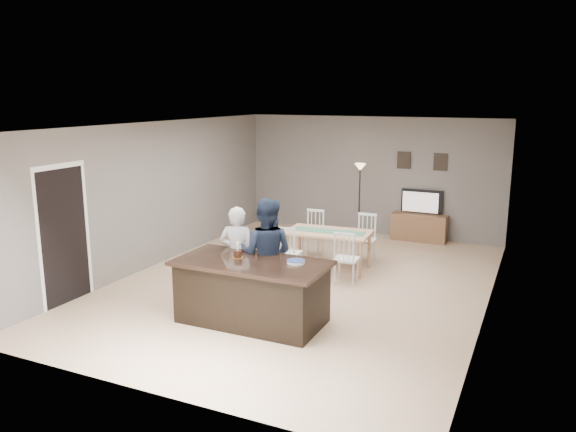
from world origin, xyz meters
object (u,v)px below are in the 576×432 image
at_px(woman, 237,256).
at_px(dining_table, 328,238).
at_px(kitchen_island, 252,292).
at_px(floor_lamp, 360,180).
at_px(television, 421,202).
at_px(birthday_cake, 238,254).
at_px(tv_console, 419,227).
at_px(plate_stack, 296,262).
at_px(man, 266,254).

xyz_separation_m(woman, dining_table, (0.65, 2.24, -0.17)).
height_order(kitchen_island, floor_lamp, floor_lamp).
xyz_separation_m(television, birthday_cake, (-1.47, -5.56, 0.09)).
bearing_deg(tv_console, plate_stack, -96.37).
relative_size(television, man, 0.53).
height_order(television, man, man).
relative_size(kitchen_island, tv_console, 1.79).
bearing_deg(television, birthday_cake, 75.22).
relative_size(woman, dining_table, 0.85).
xyz_separation_m(kitchen_island, birthday_cake, (-0.27, 0.08, 0.50)).
bearing_deg(dining_table, woman, -109.97).
xyz_separation_m(kitchen_island, man, (-0.05, 0.55, 0.40)).
relative_size(man, dining_table, 0.94).
xyz_separation_m(television, dining_table, (-1.10, -2.85, -0.27)).
bearing_deg(plate_stack, birthday_cake, -173.30).
bearing_deg(man, dining_table, -102.55).
xyz_separation_m(woman, birthday_cake, (0.28, -0.47, 0.19)).
height_order(tv_console, dining_table, dining_table).
bearing_deg(plate_stack, man, 150.50).
height_order(television, dining_table, television).
relative_size(kitchen_island, man, 1.26).
relative_size(kitchen_island, television, 2.35).
bearing_deg(tv_console, kitchen_island, -102.16).
bearing_deg(television, tv_console, 90.00).
xyz_separation_m(kitchen_island, television, (1.20, 5.64, 0.41)).
bearing_deg(floor_lamp, plate_stack, -82.13).
bearing_deg(tv_console, television, 90.00).
bearing_deg(kitchen_island, dining_table, 87.94).
relative_size(tv_console, woman, 0.78).
xyz_separation_m(television, floor_lamp, (-1.31, -0.36, 0.45)).
distance_m(man, floor_lamp, 4.76).
height_order(television, floor_lamp, floor_lamp).
bearing_deg(woman, kitchen_island, 120.41).
distance_m(kitchen_island, plate_stack, 0.78).
bearing_deg(floor_lamp, man, -89.30).
distance_m(tv_console, television, 0.57).
relative_size(birthday_cake, plate_stack, 0.90).
bearing_deg(kitchen_island, plate_stack, 17.08).
bearing_deg(woman, birthday_cake, 106.53).
bearing_deg(man, birthday_cake, 56.20).
height_order(woman, man, man).
relative_size(tv_console, dining_table, 0.66).
bearing_deg(birthday_cake, tv_console, 75.04).
distance_m(plate_stack, dining_table, 2.67).
relative_size(plate_stack, floor_lamp, 0.15).
bearing_deg(man, woman, -8.84).
relative_size(plate_stack, dining_table, 0.14).
bearing_deg(dining_table, kitchen_island, -95.89).
height_order(television, birthday_cake, birthday_cake).
height_order(kitchen_island, man, man).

